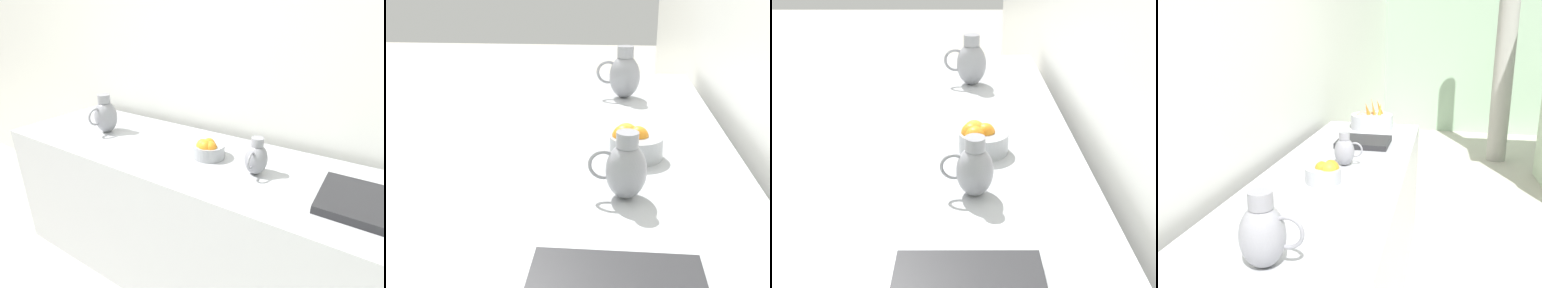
% 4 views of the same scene
% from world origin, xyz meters
% --- Properties ---
extents(tile_wall_left, '(0.10, 9.52, 3.00)m').
position_xyz_m(tile_wall_left, '(-1.95, 0.72, 1.50)').
color(tile_wall_left, silver).
rests_on(tile_wall_left, ground_plane).
extents(prep_counter, '(0.74, 2.78, 0.88)m').
position_xyz_m(prep_counter, '(-1.47, 0.22, 0.44)').
color(prep_counter, '#ADAFB5').
rests_on(prep_counter, ground_plane).
extents(vegetable_colander, '(0.33, 0.33, 0.24)m').
position_xyz_m(vegetable_colander, '(-1.46, 1.42, 0.94)').
color(vegetable_colander, '#ADAFB5').
rests_on(vegetable_colander, prep_counter).
extents(orange_bowl, '(0.18, 0.18, 0.11)m').
position_xyz_m(orange_bowl, '(-1.48, 0.17, 0.93)').
color(orange_bowl, '#9EA0A5').
rests_on(orange_bowl, prep_counter).
extents(metal_pitcher_tall, '(0.21, 0.15, 0.25)m').
position_xyz_m(metal_pitcher_tall, '(-1.45, -0.60, 0.99)').
color(metal_pitcher_tall, gray).
rests_on(metal_pitcher_tall, prep_counter).
extents(metal_pitcher_short, '(0.16, 0.11, 0.19)m').
position_xyz_m(metal_pitcher_short, '(-1.45, 0.46, 0.96)').
color(metal_pitcher_short, gray).
rests_on(metal_pitcher_short, prep_counter).
extents(counter_sink_basin, '(0.34, 0.30, 0.04)m').
position_xyz_m(counter_sink_basin, '(-1.43, 0.92, 0.90)').
color(counter_sink_basin, '#232326').
rests_on(counter_sink_basin, prep_counter).
extents(support_column, '(0.24, 0.24, 3.00)m').
position_xyz_m(support_column, '(-0.21, 3.75, 1.50)').
color(support_column, '#9E9B93').
rests_on(support_column, ground_plane).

